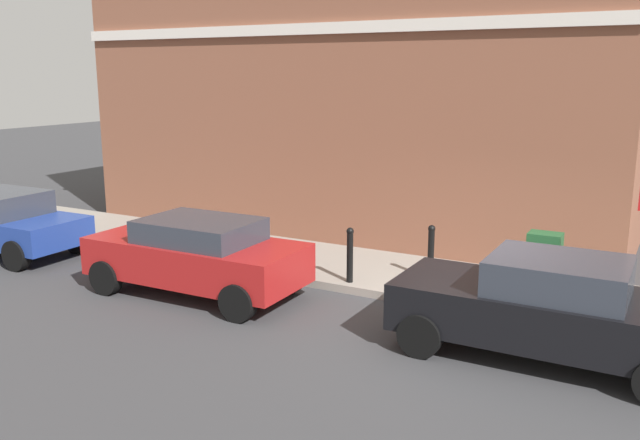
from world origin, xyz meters
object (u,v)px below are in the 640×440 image
car_black (547,308)px  car_red (197,254)px  car_blue (0,222)px  bollard_near_cabinet (431,250)px  bollard_far_kerb (350,253)px  utility_cabinet (543,268)px

car_black → car_red: (-0.14, 6.09, -0.01)m
car_red → car_blue: size_ratio=0.97×
car_black → bollard_near_cabinet: size_ratio=4.01×
car_red → bollard_near_cabinet: 4.33m
car_blue → bollard_near_cabinet: car_blue is taller
bollard_near_cabinet → bollard_far_kerb: bearing=126.7°
utility_cabinet → bollard_far_kerb: bearing=104.0°
bollard_far_kerb → car_red: bearing=124.3°
car_black → car_red: 6.09m
car_black → car_blue: bearing=-0.0°
car_red → car_blue: car_red is taller
car_red → bollard_near_cabinet: bearing=-145.8°
car_red → bollard_near_cabinet: size_ratio=3.88×
car_blue → bollard_near_cabinet: (2.37, -9.21, -0.01)m
utility_cabinet → bollard_near_cabinet: bearing=87.2°
utility_cabinet → car_black: bearing=-167.8°
car_black → car_red: car_black is taller
car_black → bollard_near_cabinet: (2.35, 2.55, -0.06)m
bollard_near_cabinet → bollard_far_kerb: (-0.92, 1.24, 0.00)m
car_blue → bollard_far_kerb: 8.10m
car_black → bollard_far_kerb: car_black is taller
car_black → utility_cabinet: car_black is taller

